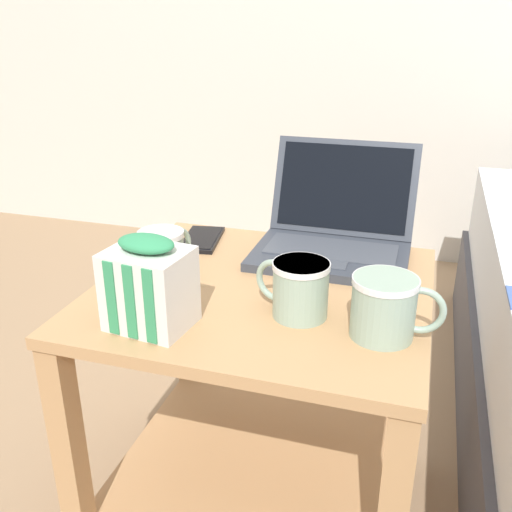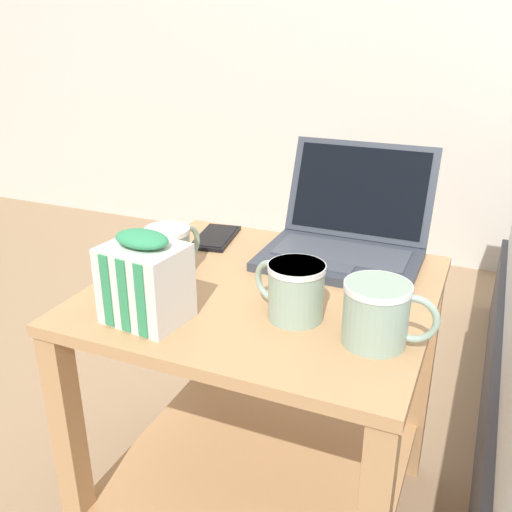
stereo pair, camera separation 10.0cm
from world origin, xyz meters
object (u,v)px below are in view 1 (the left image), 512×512
object	(u,v)px
mug_front_right	(299,286)
mug_mid_center	(163,252)
mug_front_left	(386,304)
laptop	(335,233)
cell_phone	(202,239)
snack_bag	(149,285)

from	to	relation	value
mug_front_right	mug_mid_center	size ratio (longest dim) A/B	1.06
mug_front_left	mug_front_right	bearing A→B (deg)	169.13
laptop	cell_phone	size ratio (longest dim) A/B	1.95
laptop	cell_phone	distance (m)	0.30
mug_mid_center	laptop	bearing A→B (deg)	37.94
mug_front_left	cell_phone	bearing A→B (deg)	145.11
laptop	mug_front_right	world-z (taller)	laptop
mug_front_right	mug_mid_center	world-z (taller)	same
laptop	mug_front_left	bearing A→B (deg)	-67.32
mug_front_right	cell_phone	distance (m)	0.40
mug_front_left	mug_mid_center	distance (m)	0.44
mug_front_left	mug_mid_center	size ratio (longest dim) A/B	1.15
snack_bag	mug_mid_center	bearing A→B (deg)	109.08
laptop	cell_phone	xyz separation A→B (m)	(-0.30, -0.02, -0.04)
mug_front_left	mug_front_right	world-z (taller)	mug_front_left
mug_mid_center	snack_bag	bearing A→B (deg)	-70.92
snack_bag	cell_phone	bearing A→B (deg)	99.76
mug_front_right	mug_front_left	bearing A→B (deg)	-10.87
mug_front_left	cell_phone	size ratio (longest dim) A/B	0.90
mug_mid_center	cell_phone	bearing A→B (deg)	91.39
mug_front_left	cell_phone	world-z (taller)	mug_front_left
mug_front_left	snack_bag	distance (m)	0.37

